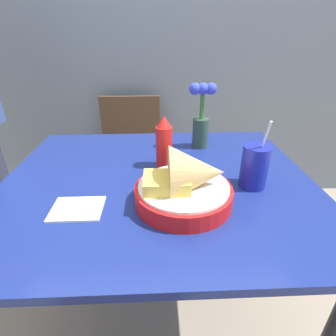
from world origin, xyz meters
name	(u,v)px	position (x,y,z in m)	size (l,w,h in m)	color
ground_plane	(160,317)	(0.00, 0.00, 0.00)	(12.00, 12.00, 0.00)	gray
wall_window	(154,13)	(0.00, 1.11, 1.30)	(7.00, 0.06, 2.60)	slate
dining_table	(157,204)	(0.00, 0.00, 0.65)	(1.04, 0.88, 0.76)	navy
chair_far_window	(131,148)	(-0.18, 0.89, 0.49)	(0.40, 0.40, 0.82)	#473323
food_basket	(187,185)	(0.08, -0.15, 0.82)	(0.28, 0.28, 0.17)	red
ketchup_bottle	(163,143)	(0.02, 0.09, 0.85)	(0.06, 0.06, 0.19)	red
drink_cup	(253,168)	(0.30, -0.06, 0.82)	(0.08, 0.08, 0.22)	#192399
flower_vase	(200,118)	(0.18, 0.27, 0.88)	(0.11, 0.07, 0.27)	#2D4738
napkin	(76,209)	(-0.23, -0.17, 0.76)	(0.14, 0.11, 0.01)	white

